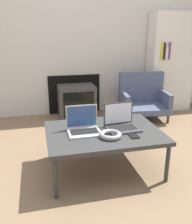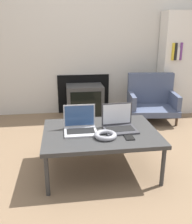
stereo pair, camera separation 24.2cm
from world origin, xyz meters
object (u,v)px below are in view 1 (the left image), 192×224
headphones (110,135)px  phone (133,136)px  laptop_right (121,123)px  laptop_left (83,126)px  armchair (143,97)px  tv (77,101)px

headphones → phone: 0.21m
laptop_right → headphones: (-0.16, -0.18, -0.03)m
laptop_left → phone: bearing=-27.4°
laptop_right → phone: size_ratio=2.53×
armchair → tv: bearing=169.9°
headphones → tv: tv is taller
laptop_left → phone: size_ratio=2.40×
laptop_left → headphones: (0.21, -0.18, -0.03)m
laptop_right → armchair: armchair is taller
headphones → laptop_right: bearing=48.3°
laptop_left → tv: bearing=82.7°
laptop_left → tv: 1.54m
phone → armchair: armchair is taller
phone → armchair: size_ratio=0.17×
armchair → laptop_left: bearing=-126.0°
laptop_right → phone: 0.22m
laptop_right → tv: bearing=92.4°
tv → laptop_right: bearing=-83.3°
laptop_left → laptop_right: bearing=-0.3°
tv → armchair: armchair is taller
laptop_right → tv: size_ratio=0.57×
laptop_left → laptop_right: (0.36, -0.00, 0.00)m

